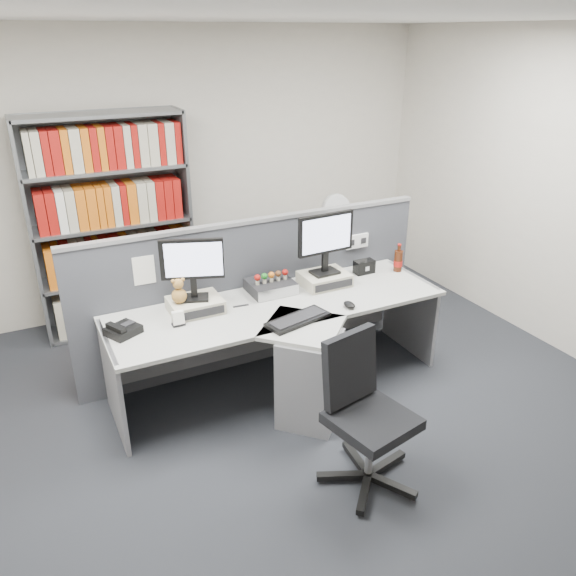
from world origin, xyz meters
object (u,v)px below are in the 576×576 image
desk_calendar (178,319)px  monitor_right (326,238)px  desktop_pc (271,286)px  shelving_unit (113,228)px  office_chair (363,409)px  filing_cabinet (334,269)px  desk_fan (336,211)px  speaker (364,267)px  desk_phone (123,330)px  keyboard (298,319)px  cola_bottle (398,261)px  monitor_left (192,264)px  mouse (349,305)px  desk (291,347)px

desk_calendar → monitor_right: bearing=7.2°
desktop_pc → shelving_unit: size_ratio=0.17×
desktop_pc → office_chair: (-0.03, -1.40, -0.25)m
filing_cabinet → desk_fan: desk_fan is taller
speaker → shelving_unit: bearing=142.4°
monitor_right → desktop_pc: 0.58m
desk_fan → shelving_unit: bearing=167.9°
desk_phone → desk_calendar: 0.38m
keyboard → cola_bottle: bearing=20.6°
desktop_pc → desk_phone: size_ratio=1.31×
shelving_unit → desk_fan: bearing=-12.1°
speaker → shelving_unit: (-1.82, 1.40, 0.20)m
monitor_left → shelving_unit: size_ratio=0.23×
mouse → desk_fan: size_ratio=0.26×
monitor_right → desktop_pc: bearing=171.6°
mouse → desk_calendar: (-1.23, 0.29, 0.03)m
mouse → speaker: bearing=47.7°
desk_calendar → office_chair: bearing=-55.8°
mouse → desk_calendar: bearing=166.6°
desk_phone → shelving_unit: (0.26, 1.58, 0.22)m
shelving_unit → monitor_left: bearing=-78.5°
desk_calendar → desk_phone: bearing=173.6°
speaker → desk_fan: (0.28, 0.95, 0.21)m
speaker → cola_bottle: cola_bottle is taller
filing_cabinet → desk: bearing=-130.6°
desk → desk_fan: 1.92m
monitor_left → desk_phone: monitor_left is taller
desk → monitor_left: monitor_left is taller
shelving_unit → monitor_right: bearing=-46.4°
desktop_pc → keyboard: bearing=-94.3°
desktop_pc → office_chair: size_ratio=0.36×
monitor_right → cola_bottle: monitor_right is taller
monitor_right → speaker: bearing=8.3°
monitor_right → shelving_unit: 2.03m
monitor_left → keyboard: monitor_left is taller
monitor_left → cola_bottle: (1.81, -0.03, -0.28)m
desk_phone → keyboard: bearing=-17.4°
desk → monitor_right: (0.50, 0.38, 0.66)m
cola_bottle → desk_phone: bearing=-177.8°
desktop_pc → desk_calendar: size_ratio=3.20×
monitor_right → mouse: 0.59m
cola_bottle → filing_cabinet: bearing=90.6°
desktop_pc → desk_fan: size_ratio=0.76×
monitor_right → office_chair: size_ratio=0.52×
mouse → filing_cabinet: 1.70m
cola_bottle → office_chair: size_ratio=0.26×
desk_calendar → office_chair: office_chair is taller
speaker → monitor_right: bearing=-171.7°
monitor_left → desk_calendar: size_ratio=4.28×
desk → shelving_unit: (-0.90, 1.85, 0.52)m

